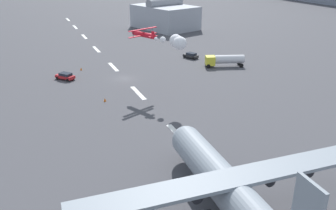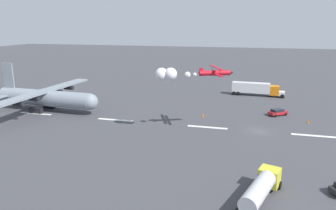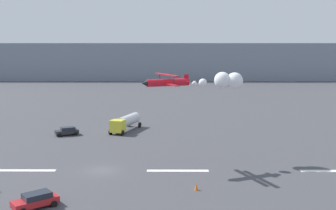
{
  "view_description": "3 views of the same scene",
  "coord_description": "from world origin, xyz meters",
  "px_view_note": "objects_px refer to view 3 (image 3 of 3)",
  "views": [
    {
      "loc": [
        73.17,
        -19.86,
        24.87
      ],
      "look_at": [
        25.47,
        0.0,
        3.34
      ],
      "focal_mm": 37.69,
      "sensor_mm": 36.0,
      "label": 1
    },
    {
      "loc": [
        2.65,
        60.01,
        20.19
      ],
      "look_at": [
        18.35,
        -1.2,
        3.75
      ],
      "focal_mm": 33.7,
      "sensor_mm": 36.0,
      "label": 2
    },
    {
      "loc": [
        8.92,
        -49.9,
        15.55
      ],
      "look_at": [
        8.64,
        1.92,
        8.32
      ],
      "focal_mm": 42.68,
      "sensor_mm": 36.0,
      "label": 3
    }
  ],
  "objects_px": {
    "followme_car_yellow": "(36,200)",
    "airport_staff_sedan": "(67,131)",
    "stunt_biplane_red": "(216,81)",
    "traffic_cone_far": "(196,187)",
    "fuel_tanker_truck": "(126,122)"
  },
  "relations": [
    {
      "from": "stunt_biplane_red",
      "to": "traffic_cone_far",
      "type": "bearing_deg",
      "value": -105.52
    },
    {
      "from": "followme_car_yellow",
      "to": "airport_staff_sedan",
      "type": "xyz_separation_m",
      "value": [
        -5.54,
        33.67,
        -0.0
      ]
    },
    {
      "from": "followme_car_yellow",
      "to": "traffic_cone_far",
      "type": "bearing_deg",
      "value": 17.43
    },
    {
      "from": "traffic_cone_far",
      "to": "airport_staff_sedan",
      "type": "bearing_deg",
      "value": 127.27
    },
    {
      "from": "airport_staff_sedan",
      "to": "followme_car_yellow",
      "type": "bearing_deg",
      "value": -80.66
    },
    {
      "from": "stunt_biplane_red",
      "to": "fuel_tanker_truck",
      "type": "xyz_separation_m",
      "value": [
        -14.77,
        20.87,
        -9.55
      ]
    },
    {
      "from": "fuel_tanker_truck",
      "to": "traffic_cone_far",
      "type": "xyz_separation_m",
      "value": [
        11.49,
        -32.68,
        -1.37
      ]
    },
    {
      "from": "stunt_biplane_red",
      "to": "traffic_cone_far",
      "type": "relative_size",
      "value": 18.51
    },
    {
      "from": "stunt_biplane_red",
      "to": "airport_staff_sedan",
      "type": "distance_m",
      "value": 31.9
    },
    {
      "from": "stunt_biplane_red",
      "to": "followme_car_yellow",
      "type": "xyz_separation_m",
      "value": [
        -19.49,
        -16.9,
        -10.49
      ]
    },
    {
      "from": "followme_car_yellow",
      "to": "airport_staff_sedan",
      "type": "height_order",
      "value": "same"
    },
    {
      "from": "followme_car_yellow",
      "to": "stunt_biplane_red",
      "type": "bearing_deg",
      "value": 40.92
    },
    {
      "from": "airport_staff_sedan",
      "to": "traffic_cone_far",
      "type": "distance_m",
      "value": 35.92
    },
    {
      "from": "followme_car_yellow",
      "to": "airport_staff_sedan",
      "type": "bearing_deg",
      "value": 99.34
    },
    {
      "from": "followme_car_yellow",
      "to": "airport_staff_sedan",
      "type": "distance_m",
      "value": 34.12
    }
  ]
}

